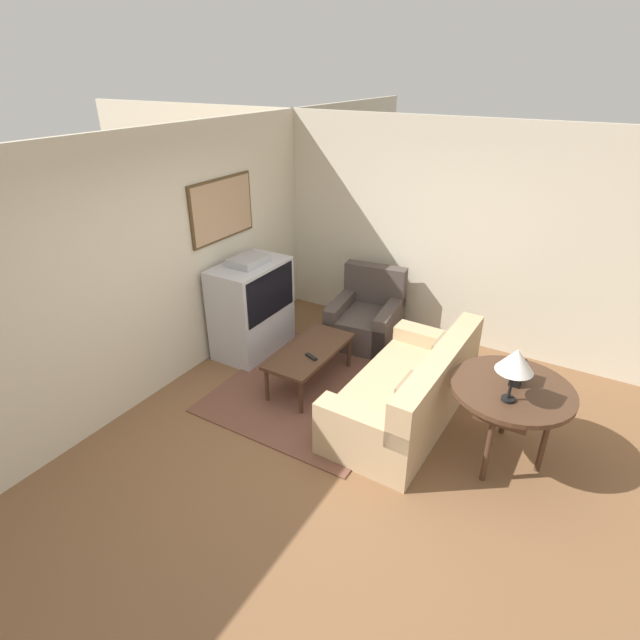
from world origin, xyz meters
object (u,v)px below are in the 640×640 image
(couch, at_px, (409,393))
(console_table, at_px, (512,394))
(table_lamp, at_px, (516,361))
(tv, at_px, (252,307))
(coffee_table, at_px, (310,353))
(mantel_clock, at_px, (518,373))
(armchair, at_px, (366,319))

(couch, xyz_separation_m, console_table, (-0.10, -0.95, 0.40))
(console_table, relative_size, table_lamp, 2.15)
(tv, bearing_deg, console_table, -97.61)
(couch, distance_m, coffee_table, 1.17)
(tv, relative_size, console_table, 1.19)
(couch, height_order, mantel_clock, mantel_clock)
(couch, relative_size, mantel_clock, 9.79)
(mantel_clock, bearing_deg, coffee_table, 88.85)
(tv, bearing_deg, couch, -98.19)
(armchair, xyz_separation_m, coffee_table, (-1.24, 0.08, 0.11))
(coffee_table, distance_m, mantel_clock, 2.16)
(coffee_table, height_order, console_table, console_table)
(armchair, xyz_separation_m, table_lamp, (-1.59, -2.03, 0.86))
(table_lamp, bearing_deg, couch, 71.21)
(armchair, relative_size, table_lamp, 2.08)
(couch, bearing_deg, tv, -96.75)
(console_table, height_order, table_lamp, table_lamp)
(tv, xyz_separation_m, mantel_clock, (-0.33, -3.12, 0.29))
(coffee_table, bearing_deg, mantel_clock, -91.15)
(couch, distance_m, console_table, 1.03)
(couch, height_order, console_table, couch)
(tv, height_order, couch, tv)
(coffee_table, xyz_separation_m, table_lamp, (-0.34, -2.11, 0.75))
(table_lamp, height_order, mantel_clock, table_lamp)
(tv, height_order, table_lamp, table_lamp)
(tv, height_order, armchair, tv)
(couch, distance_m, table_lamp, 1.31)
(coffee_table, relative_size, mantel_clock, 5.72)
(table_lamp, bearing_deg, console_table, 0.03)
(table_lamp, bearing_deg, armchair, 52.00)
(armchair, xyz_separation_m, console_table, (-1.37, -2.03, 0.41))
(mantel_clock, bearing_deg, armchair, 57.64)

